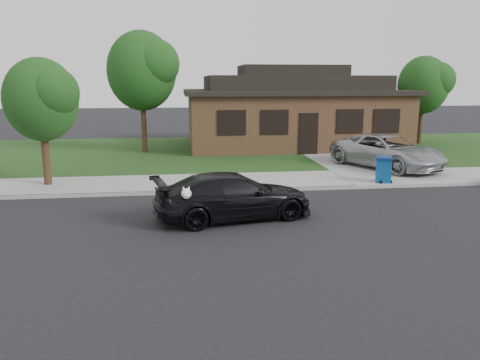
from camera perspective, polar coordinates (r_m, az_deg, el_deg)
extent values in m
plane|color=black|center=(13.36, 4.18, -4.88)|extent=(120.00, 120.00, 0.00)
cube|color=gray|center=(18.12, 1.06, -0.18)|extent=(60.00, 3.00, 0.12)
cube|color=gray|center=(16.67, 1.80, -1.25)|extent=(60.00, 0.12, 0.12)
cube|color=#193814|center=(25.94, -1.51, 3.50)|extent=(60.00, 13.00, 0.13)
cube|color=gray|center=(24.41, 13.40, 2.66)|extent=(4.50, 13.00, 0.14)
imported|color=black|center=(13.32, -0.80, -1.97)|extent=(4.82, 2.74, 1.32)
ellipsoid|color=white|center=(12.42, -6.57, -1.86)|extent=(0.34, 0.40, 0.30)
sphere|color=white|center=(12.17, -6.56, -1.66)|extent=(0.26, 0.26, 0.26)
cube|color=white|center=(12.06, -6.55, -2.01)|extent=(0.09, 0.12, 0.08)
sphere|color=black|center=(12.00, -6.54, -2.07)|extent=(0.04, 0.04, 0.04)
cone|color=white|center=(12.19, -6.89, -1.00)|extent=(0.11, 0.11, 0.14)
cone|color=white|center=(12.19, -6.27, -0.98)|extent=(0.11, 0.11, 0.14)
imported|color=#A3A5AA|center=(21.47, 17.52, 3.35)|extent=(4.38, 5.74, 1.45)
cube|color=navy|center=(18.39, 17.08, 1.04)|extent=(0.68, 0.68, 0.87)
cube|color=navy|center=(18.31, 17.17, 2.53)|extent=(0.74, 0.74, 0.10)
cylinder|color=black|center=(18.14, 16.80, -0.27)|extent=(0.09, 0.14, 0.14)
cylinder|color=black|center=(18.30, 17.90, -0.23)|extent=(0.09, 0.14, 0.14)
cube|color=#422B1C|center=(28.39, 6.18, 7.35)|extent=(12.00, 8.00, 3.00)
cube|color=black|center=(28.31, 6.25, 10.62)|extent=(12.60, 8.60, 0.25)
cube|color=black|center=(28.31, 6.27, 11.69)|extent=(10.00, 6.50, 0.80)
cube|color=black|center=(28.31, 6.31, 13.10)|extent=(6.00, 3.50, 0.60)
cube|color=black|center=(24.55, 8.34, 5.65)|extent=(1.00, 0.06, 2.10)
cube|color=black|center=(23.73, -1.04, 7.01)|extent=(1.30, 0.05, 1.10)
cube|color=black|center=(24.07, 4.22, 7.05)|extent=(1.30, 0.05, 1.10)
cube|color=black|center=(25.18, 13.24, 6.98)|extent=(1.30, 0.05, 1.10)
cube|color=black|center=(25.94, 17.41, 6.89)|extent=(1.30, 0.05, 1.10)
cylinder|color=#332114|center=(25.72, -11.61, 6.12)|extent=(0.28, 0.28, 2.48)
ellipsoid|color=#143811|center=(25.61, -11.90, 12.89)|extent=(3.60, 3.60, 4.14)
sphere|color=#26591E|center=(25.04, -10.34, 13.81)|extent=(2.52, 2.52, 2.52)
cylinder|color=#332114|center=(30.83, 21.08, 6.07)|extent=(0.28, 0.28, 2.03)
ellipsoid|color=#143811|center=(30.72, 21.43, 10.73)|extent=(3.00, 3.00, 3.45)
sphere|color=#26591E|center=(30.61, 22.89, 11.18)|extent=(2.10, 2.10, 2.10)
cylinder|color=#332114|center=(18.62, -22.54, 2.24)|extent=(0.28, 0.28, 1.80)
ellipsoid|color=#143811|center=(18.41, -23.09, 9.00)|extent=(2.60, 2.60, 2.99)
sphere|color=#26591E|center=(17.89, -21.86, 9.87)|extent=(1.82, 1.82, 1.82)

